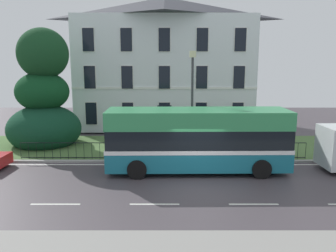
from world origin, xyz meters
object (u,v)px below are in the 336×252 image
evergreen_tree (42,102)px  litter_bin (275,147)px  street_lamp_post (191,97)px  single_decker_bus (196,139)px  georgian_townhouse (163,62)px

evergreen_tree → litter_bin: size_ratio=7.60×
street_lamp_post → litter_bin: size_ratio=5.59×
evergreen_tree → single_decker_bus: (9.92, -5.75, -1.27)m
single_decker_bus → litter_bin: (4.91, 2.51, -1.04)m
evergreen_tree → street_lamp_post: (9.77, -3.46, 0.69)m
single_decker_bus → street_lamp_post: size_ratio=1.52×
georgian_townhouse → street_lamp_post: 11.53m
evergreen_tree → single_decker_bus: size_ratio=0.89×
single_decker_bus → litter_bin: single_decker_bus is taller
single_decker_bus → street_lamp_post: street_lamp_post is taller
street_lamp_post → litter_bin: bearing=2.5°
litter_bin → georgian_townhouse: bearing=121.4°
georgian_townhouse → single_decker_bus: georgian_townhouse is taller
evergreen_tree → single_decker_bus: evergreen_tree is taller
street_lamp_post → single_decker_bus: bearing=-86.4°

